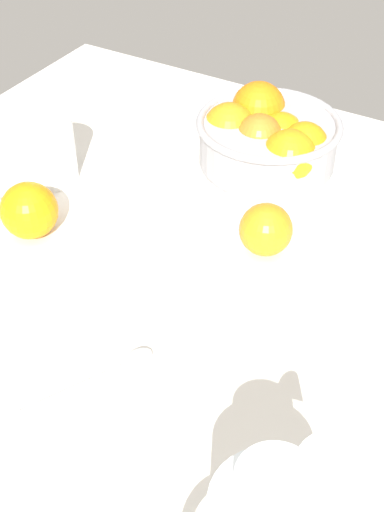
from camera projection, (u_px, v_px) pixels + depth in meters
ground_plane at (218, 295)px, 91.92cm from camera, size 118.77×102.78×3.00cm
fruit_bowl at (268, 139)px, 108.69cm from camera, size 22.27×22.27×11.19cm
juice_glass at (48, 152)px, 106.81cm from camera, size 8.24×8.24×10.27cm
loose_orange_0 at (266, 230)px, 94.10cm from camera, size 7.17×7.17×7.17cm
loose_orange_2 at (29, 210)px, 96.69cm from camera, size 7.94×7.94×7.94cm
spoon at (109, 370)px, 79.73cm from camera, size 8.91×14.97×1.00cm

